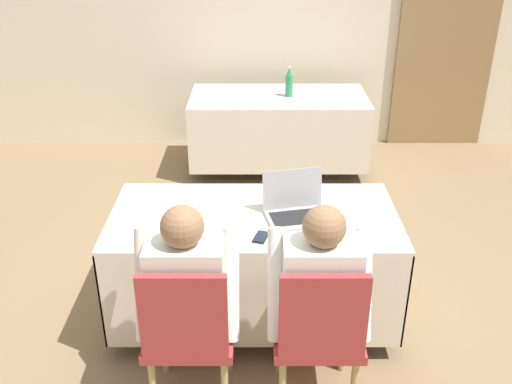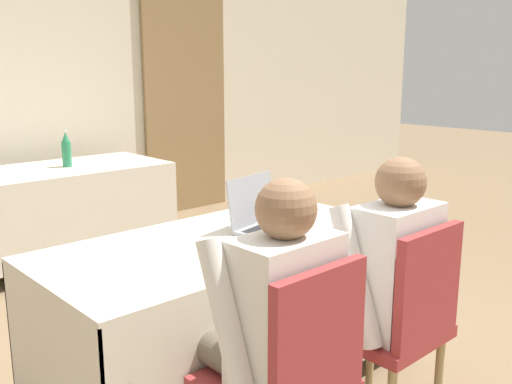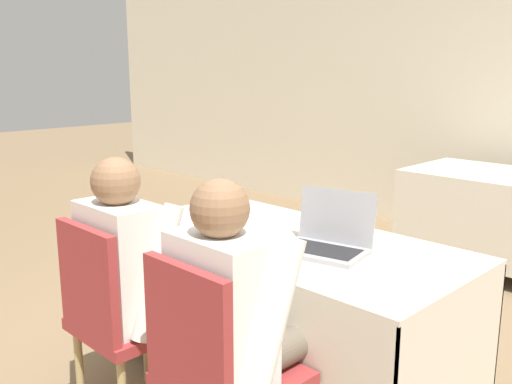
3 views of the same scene
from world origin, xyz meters
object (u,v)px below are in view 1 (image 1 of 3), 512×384
Objects in this scene: chair_near_left at (190,330)px; person_checkered_shirt at (191,290)px; laptop at (299,209)px; cell_phone at (263,237)px; water_bottle at (292,83)px; chair_near_right at (321,330)px; person_white_shirt at (320,290)px.

person_checkered_shirt is at bearing -90.00° from chair_near_left.
chair_near_left is (-0.56, -0.69, -0.29)m from laptop.
cell_phone is 0.63m from chair_near_left.
laptop is at bearing -129.07° from chair_near_left.
water_bottle is 0.31× the size of chair_near_right.
cell_phone is 0.15× the size of chair_near_left.
chair_near_left is 0.78× the size of person_checkered_shirt.
chair_near_left is 0.78× the size of person_white_shirt.
chair_near_left is at bearing 0.00° from chair_near_right.
water_bottle is 0.24× the size of person_white_shirt.
laptop is 1.42× the size of water_bottle.
chair_near_left is (-0.36, -0.46, -0.25)m from cell_phone.
chair_near_right is at bearing -96.27° from laptop.
chair_near_right is 0.78× the size of person_white_shirt.
chair_near_left is (-0.64, -3.03, -0.37)m from water_bottle.
person_checkered_shirt is (-0.64, -2.93, -0.21)m from water_bottle.
person_checkered_shirt reaches higher than cell_phone.
cell_phone is 0.51m from person_checkered_shirt.
chair_near_left is at bearing 90.00° from person_checkered_shirt.
cell_phone is 0.46m from person_white_shirt.
chair_near_left is 1.00× the size of chair_near_right.
chair_near_right is at bearing -180.00° from chair_near_left.
chair_near_right is 0.78× the size of person_checkered_shirt.
person_white_shirt is at bearing -90.00° from chair_near_right.
person_checkered_shirt is at bearing -102.31° from water_bottle.
water_bottle is at bearing -102.31° from person_checkered_shirt.
water_bottle reaches higher than chair_near_right.
water_bottle is at bearing -90.09° from person_white_shirt.
laptop is at bearing -133.65° from person_checkered_shirt.
person_checkered_shirt is at bearing -118.09° from cell_phone.
chair_near_left is 0.64m from chair_near_right.
chair_near_right is at bearing -90.08° from water_bottle.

